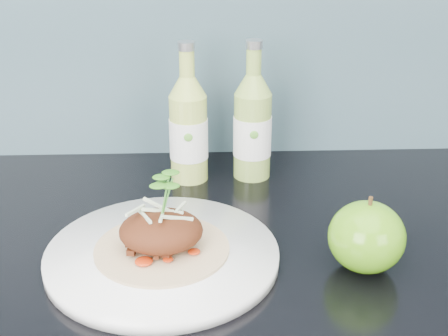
{
  "coord_description": "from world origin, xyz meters",
  "views": [
    {
      "loc": [
        -0.06,
        0.96,
        1.33
      ],
      "look_at": [
        -0.03,
        1.69,
        1.0
      ],
      "focal_mm": 50.0,
      "sensor_mm": 36.0,
      "label": 1
    }
  ],
  "objects_px": {
    "green_apple": "(367,237)",
    "cider_bottle_left": "(188,129)",
    "cider_bottle_right": "(252,127)",
    "dinner_plate": "(162,255)"
  },
  "relations": [
    {
      "from": "green_apple",
      "to": "cider_bottle_left",
      "type": "bearing_deg",
      "value": 128.93
    },
    {
      "from": "cider_bottle_right",
      "to": "dinner_plate",
      "type": "bearing_deg",
      "value": -127.97
    },
    {
      "from": "dinner_plate",
      "to": "green_apple",
      "type": "bearing_deg",
      "value": -5.85
    },
    {
      "from": "cider_bottle_right",
      "to": "cider_bottle_left",
      "type": "bearing_deg",
      "value": 173.84
    },
    {
      "from": "green_apple",
      "to": "cider_bottle_right",
      "type": "height_order",
      "value": "cider_bottle_right"
    },
    {
      "from": "dinner_plate",
      "to": "cider_bottle_left",
      "type": "bearing_deg",
      "value": 82.59
    },
    {
      "from": "cider_bottle_left",
      "to": "dinner_plate",
      "type": "bearing_deg",
      "value": -109.44
    },
    {
      "from": "cider_bottle_right",
      "to": "green_apple",
      "type": "bearing_deg",
      "value": -77.2
    },
    {
      "from": "dinner_plate",
      "to": "cider_bottle_right",
      "type": "relative_size",
      "value": 1.49
    },
    {
      "from": "cider_bottle_left",
      "to": "cider_bottle_right",
      "type": "xyz_separation_m",
      "value": [
        0.1,
        0.01,
        0.0
      ]
    }
  ]
}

